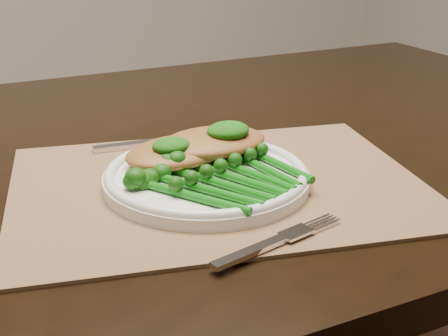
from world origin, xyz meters
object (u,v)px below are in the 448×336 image
chicken_fillet_left (178,152)px  broccolini_bundle (235,178)px  placemat (218,185)px  dinner_plate (206,176)px

chicken_fillet_left → broccolini_bundle: size_ratio=0.62×
placemat → chicken_fillet_left: 0.07m
placemat → broccolini_bundle: 0.04m
dinner_plate → broccolini_bundle: bearing=-63.4°
placemat → dinner_plate: (-0.01, 0.00, 0.01)m
placemat → broccolini_bundle: bearing=-67.7°
chicken_fillet_left → broccolini_bundle: 0.09m
placemat → broccolini_bundle: (0.00, -0.03, 0.02)m
placemat → chicken_fillet_left: (-0.03, 0.05, 0.03)m
dinner_plate → placemat: bearing=-10.8°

